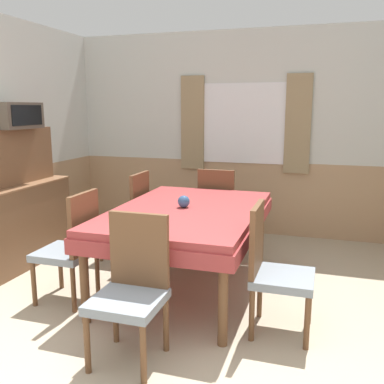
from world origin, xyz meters
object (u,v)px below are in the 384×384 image
(chair_left_far, at_px, (130,214))
(vase, at_px, (184,202))
(chair_left_near, at_px, (72,245))
(dining_table, at_px, (187,219))
(chair_right_near, at_px, (273,267))
(chair_head_near, at_px, (132,285))
(tv, at_px, (16,116))
(sideboard, at_px, (14,208))
(chair_head_window, at_px, (218,207))

(chair_left_far, xyz_separation_m, vase, (0.80, -0.54, 0.31))
(chair_left_near, bearing_deg, dining_table, -56.35)
(dining_table, relative_size, chair_right_near, 2.02)
(chair_left_far, height_order, chair_head_near, same)
(dining_table, bearing_deg, chair_left_near, -146.35)
(tv, height_order, vase, tv)
(tv, bearing_deg, chair_head_near, -34.33)
(tv, bearing_deg, sideboard, -125.40)
(chair_left_far, height_order, chair_left_near, same)
(chair_left_far, height_order, tv, tv)
(chair_head_window, bearing_deg, sideboard, -149.19)
(chair_right_near, height_order, chair_head_window, same)
(chair_head_near, xyz_separation_m, vase, (-0.04, 1.18, 0.31))
(chair_left_near, relative_size, chair_head_near, 1.00)
(chair_head_near, distance_m, vase, 1.22)
(chair_right_near, bearing_deg, chair_head_near, -54.09)
(chair_head_near, xyz_separation_m, sideboard, (-1.91, 1.20, 0.11))
(sideboard, xyz_separation_m, vase, (1.87, -0.01, 0.20))
(sideboard, xyz_separation_m, tv, (0.05, 0.07, 0.95))
(chair_head_near, relative_size, vase, 8.75)
(tv, bearing_deg, dining_table, -3.12)
(chair_head_window, relative_size, sideboard, 0.67)
(dining_table, relative_size, chair_left_far, 2.02)
(sideboard, relative_size, vase, 13.06)
(chair_left_far, height_order, sideboard, sideboard)
(chair_left_far, bearing_deg, chair_left_near, -180.00)
(sideboard, height_order, vase, sideboard)
(chair_left_near, xyz_separation_m, chair_head_near, (0.84, -0.61, 0.00))
(vase, bearing_deg, chair_right_near, -33.24)
(chair_left_near, xyz_separation_m, tv, (-1.02, 0.66, 1.06))
(chair_left_far, relative_size, chair_head_near, 1.00)
(chair_left_near, bearing_deg, chair_head_window, -25.95)
(dining_table, distance_m, chair_left_far, 1.02)
(chair_head_window, xyz_separation_m, vase, (-0.04, -1.15, 0.31))
(chair_left_far, height_order, vase, chair_left_far)
(chair_head_window, height_order, tv, tv)
(vase, bearing_deg, chair_head_near, -88.19)
(chair_left_far, relative_size, tv, 1.75)
(dining_table, xyz_separation_m, chair_left_far, (-0.84, 0.56, -0.15))
(chair_right_near, relative_size, sideboard, 0.67)
(chair_left_far, distance_m, vase, 1.02)
(tv, bearing_deg, vase, -2.68)
(sideboard, bearing_deg, dining_table, -0.88)
(chair_left_far, distance_m, chair_head_near, 1.92)
(chair_head_near, height_order, tv, tv)
(dining_table, bearing_deg, chair_right_near, -33.65)
(chair_head_window, bearing_deg, chair_left_far, -144.09)
(sideboard, bearing_deg, chair_head_window, 30.81)
(chair_head_near, relative_size, tv, 1.75)
(chair_left_far, relative_size, sideboard, 0.67)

